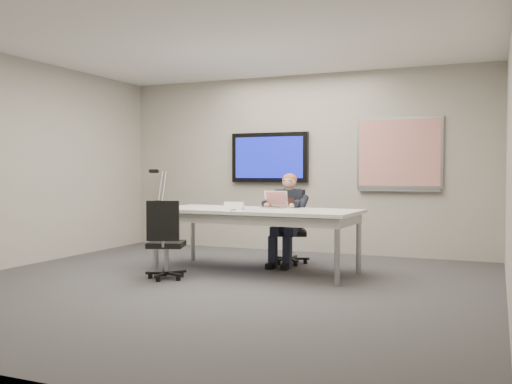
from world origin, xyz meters
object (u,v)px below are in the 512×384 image
at_px(office_chair_far, 290,241).
at_px(laptop, 274,204).
at_px(office_chair_near, 166,255).
at_px(seated_person, 286,229).
at_px(conference_table, 256,216).

xyz_separation_m(office_chair_far, laptop, (-0.03, -0.55, 0.55)).
relative_size(office_chair_near, laptop, 2.90).
xyz_separation_m(seated_person, laptop, (-0.05, -0.32, 0.35)).
xyz_separation_m(office_chair_near, laptop, (0.92, 1.16, 0.56)).
xyz_separation_m(conference_table, laptop, (0.14, 0.27, 0.15)).
distance_m(office_chair_far, seated_person, 0.31).
height_order(office_chair_near, laptop, laptop).
xyz_separation_m(office_chair_near, seated_person, (0.96, 1.48, 0.21)).
xyz_separation_m(office_chair_far, office_chair_near, (-0.95, -1.71, -0.01)).
distance_m(office_chair_near, laptop, 1.58).
distance_m(office_chair_near, seated_person, 1.78).
height_order(conference_table, seated_person, seated_person).
relative_size(office_chair_far, seated_person, 0.78).
relative_size(conference_table, seated_person, 2.10).
bearing_deg(office_chair_near, seated_person, -143.75).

